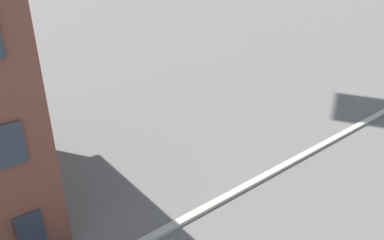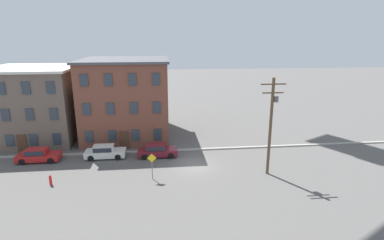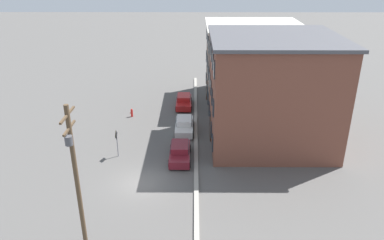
{
  "view_description": "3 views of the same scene",
  "coord_description": "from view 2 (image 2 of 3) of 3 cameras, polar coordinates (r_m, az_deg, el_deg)",
  "views": [
    {
      "loc": [
        -5.76,
        -5.22,
        10.67
      ],
      "look_at": [
        1.6,
        3.89,
        4.97
      ],
      "focal_mm": 35.0,
      "sensor_mm": 36.0,
      "label": 1
    },
    {
      "loc": [
        -3.52,
        -28.89,
        12.99
      ],
      "look_at": [
        0.19,
        4.68,
        3.71
      ],
      "focal_mm": 28.0,
      "sensor_mm": 36.0,
      "label": 2
    },
    {
      "loc": [
        25.68,
        4.31,
        16.9
      ],
      "look_at": [
        -0.87,
        4.15,
        5.21
      ],
      "focal_mm": 35.0,
      "sensor_mm": 36.0,
      "label": 3
    }
  ],
  "objects": [
    {
      "name": "apartment_midblock",
      "position": [
        41.49,
        -12.3,
        4.19
      ],
      "size": [
        11.28,
        11.77,
        10.36
      ],
      "color": "brown",
      "rests_on": "ground_plane"
    },
    {
      "name": "caution_sign",
      "position": [
        28.53,
        -7.64,
        -7.92
      ],
      "size": [
        0.97,
        0.08,
        2.65
      ],
      "color": "slate",
      "rests_on": "ground_plane"
    },
    {
      "name": "car_maroon",
      "position": [
        34.2,
        -6.7,
        -5.71
      ],
      "size": [
        4.4,
        1.92,
        1.43
      ],
      "color": "maroon",
      "rests_on": "ground_plane"
    },
    {
      "name": "apartment_corner",
      "position": [
        44.27,
        -27.5,
        2.87
      ],
      "size": [
        10.98,
        11.57,
        9.43
      ],
      "color": "#66564C",
      "rests_on": "ground_plane"
    },
    {
      "name": "kerb_strip",
      "position": [
        35.97,
        -0.27,
        -5.66
      ],
      "size": [
        56.0,
        0.36,
        0.16
      ],
      "primitive_type": "cube",
      "color": "#9E998E",
      "rests_on": "ground_plane"
    },
    {
      "name": "utility_pole",
      "position": [
        29.27,
        14.85,
        -0.31
      ],
      "size": [
        2.4,
        0.44,
        9.51
      ],
      "color": "brown",
      "rests_on": "ground_plane"
    },
    {
      "name": "car_red",
      "position": [
        36.7,
        -27.26,
        -5.9
      ],
      "size": [
        4.4,
        1.92,
        1.43
      ],
      "color": "#B21E1E",
      "rests_on": "ground_plane"
    },
    {
      "name": "car_white",
      "position": [
        34.98,
        -16.29,
        -5.76
      ],
      "size": [
        4.4,
        1.92,
        1.43
      ],
      "color": "silver",
      "rests_on": "ground_plane"
    },
    {
      "name": "fire_hydrant",
      "position": [
        30.64,
        -25.36,
        -10.3
      ],
      "size": [
        0.24,
        0.34,
        0.96
      ],
      "color": "red",
      "rests_on": "ground_plane"
    },
    {
      "name": "ground_plane",
      "position": [
        31.86,
        0.6,
        -8.68
      ],
      "size": [
        200.0,
        200.0,
        0.0
      ],
      "primitive_type": "plane",
      "color": "#565451"
    }
  ]
}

